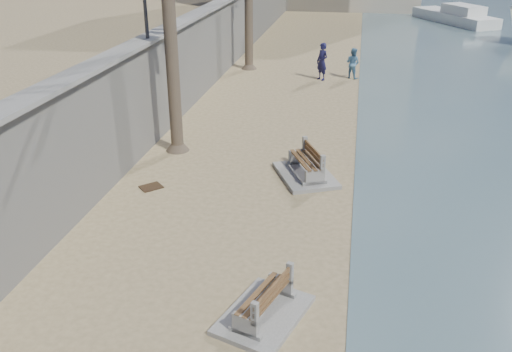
{
  "coord_description": "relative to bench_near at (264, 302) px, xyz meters",
  "views": [
    {
      "loc": [
        1.79,
        -5.31,
        6.93
      ],
      "look_at": [
        -0.5,
        7.0,
        1.2
      ],
      "focal_mm": 38.0,
      "sensor_mm": 36.0,
      "label": 1
    }
  ],
  "objects": [
    {
      "name": "bench_near",
      "position": [
        0.0,
        0.0,
        0.0
      ],
      "size": [
        1.9,
        2.29,
        0.82
      ],
      "color": "gray",
      "rests_on": "ground_plane"
    },
    {
      "name": "person_b",
      "position": [
        1.23,
        19.19,
        0.48
      ],
      "size": [
        1.02,
        0.95,
        1.69
      ],
      "primitive_type": "imported",
      "rotation": [
        0.0,
        0.0,
        2.62
      ],
      "color": "teal",
      "rests_on": "ground_plane"
    },
    {
      "name": "bench_far",
      "position": [
        0.13,
        6.72,
        0.04
      ],
      "size": [
        2.28,
        2.62,
        0.92
      ],
      "color": "gray",
      "rests_on": "ground_plane"
    },
    {
      "name": "person_a",
      "position": [
        -0.27,
        18.6,
        0.69
      ],
      "size": [
        0.9,
        0.89,
        2.1
      ],
      "primitive_type": "imported",
      "rotation": [
        0.0,
        0.0,
        -0.76
      ],
      "color": "#16153C",
      "rests_on": "ground_plane"
    },
    {
      "name": "debris_c",
      "position": [
        -4.26,
        5.15,
        -0.34
      ],
      "size": [
        0.78,
        0.78,
        0.03
      ],
      "primitive_type": "cube",
      "rotation": [
        0.0,
        0.0,
        3.93
      ],
      "color": "#382616",
      "rests_on": "ground_plane"
    },
    {
      "name": "yacht_far",
      "position": [
        8.88,
        38.75,
        -0.01
      ],
      "size": [
        6.09,
        8.33,
        1.5
      ],
      "primitive_type": null,
      "rotation": [
        0.0,
        0.0,
        2.09
      ],
      "color": "silver",
      "rests_on": "bay_water"
    },
    {
      "name": "wall_cap",
      "position": [
        -5.59,
        16.93,
        3.19
      ],
      "size": [
        0.8,
        70.0,
        0.12
      ],
      "primitive_type": "cube",
      "color": "gray",
      "rests_on": "seawall"
    },
    {
      "name": "seawall",
      "position": [
        -5.59,
        16.93,
        1.39
      ],
      "size": [
        0.45,
        70.0,
        3.5
      ],
      "primitive_type": "cube",
      "color": "gray",
      "rests_on": "ground_plane"
    }
  ]
}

